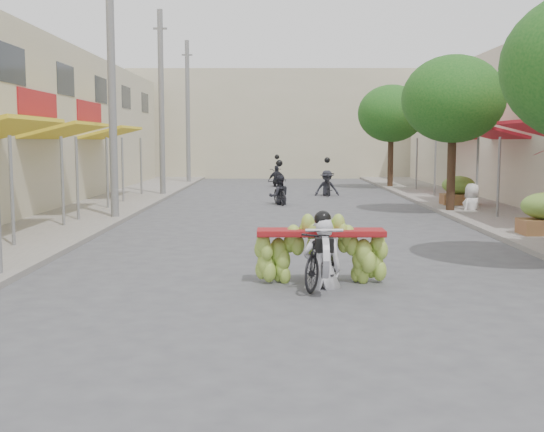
% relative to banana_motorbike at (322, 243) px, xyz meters
% --- Properties ---
extents(ground, '(120.00, 120.00, 0.00)m').
position_rel_banana_motorbike_xyz_m(ground, '(-0.29, -2.50, -0.73)').
color(ground, '#505055').
rests_on(ground, ground).
extents(sidewalk_left, '(4.00, 60.00, 0.12)m').
position_rel_banana_motorbike_xyz_m(sidewalk_left, '(-7.29, 12.50, -0.67)').
color(sidewalk_left, gray).
rests_on(sidewalk_left, ground).
extents(sidewalk_right, '(4.00, 60.00, 0.12)m').
position_rel_banana_motorbike_xyz_m(sidewalk_right, '(6.71, 12.50, -0.67)').
color(sidewalk_right, gray).
rests_on(sidewalk_right, ground).
extents(far_building, '(20.00, 6.00, 7.00)m').
position_rel_banana_motorbike_xyz_m(far_building, '(-0.29, 35.50, 2.77)').
color(far_building, beige).
rests_on(far_building, ground).
extents(utility_pole_mid, '(0.60, 0.24, 8.00)m').
position_rel_banana_motorbike_xyz_m(utility_pole_mid, '(-5.69, 9.50, 3.30)').
color(utility_pole_mid, slate).
rests_on(utility_pole_mid, ground).
extents(utility_pole_far, '(0.60, 0.24, 8.00)m').
position_rel_banana_motorbike_xyz_m(utility_pole_far, '(-5.69, 18.50, 3.30)').
color(utility_pole_far, slate).
rests_on(utility_pole_far, ground).
extents(utility_pole_back, '(0.60, 0.24, 8.00)m').
position_rel_banana_motorbike_xyz_m(utility_pole_back, '(-5.69, 27.50, 3.30)').
color(utility_pole_back, slate).
rests_on(utility_pole_back, ground).
extents(street_tree_mid, '(3.40, 3.40, 5.25)m').
position_rel_banana_motorbike_xyz_m(street_tree_mid, '(5.11, 11.50, 3.06)').
color(street_tree_mid, '#3A2719').
rests_on(street_tree_mid, ground).
extents(street_tree_far, '(3.40, 3.40, 5.25)m').
position_rel_banana_motorbike_xyz_m(street_tree_far, '(5.11, 23.50, 3.06)').
color(street_tree_far, '#3A2719').
rests_on(street_tree_far, ground).
extents(produce_crate_far, '(1.20, 0.88, 1.16)m').
position_rel_banana_motorbike_xyz_m(produce_crate_far, '(5.91, 13.50, -0.01)').
color(produce_crate_far, brown).
rests_on(produce_crate_far, ground).
extents(banana_motorbike, '(2.20, 1.86, 2.19)m').
position_rel_banana_motorbike_xyz_m(banana_motorbike, '(0.00, 0.00, 0.00)').
color(banana_motorbike, black).
rests_on(banana_motorbike, ground).
extents(pedestrian, '(1.01, 0.95, 1.77)m').
position_rel_banana_motorbike_xyz_m(pedestrian, '(5.86, 11.59, 0.28)').
color(pedestrian, white).
rests_on(pedestrian, ground).
extents(bg_motorbike_a, '(0.93, 1.66, 1.95)m').
position_rel_banana_motorbike_xyz_m(bg_motorbike_a, '(-0.61, 14.69, 0.03)').
color(bg_motorbike_a, black).
rests_on(bg_motorbike_a, ground).
extents(bg_motorbike_b, '(1.08, 1.88, 1.95)m').
position_rel_banana_motorbike_xyz_m(bg_motorbike_b, '(1.53, 18.84, 0.10)').
color(bg_motorbike_b, black).
rests_on(bg_motorbike_b, ground).
extents(bg_motorbike_c, '(1.05, 1.73, 1.95)m').
position_rel_banana_motorbike_xyz_m(bg_motorbike_c, '(-0.67, 24.88, 0.07)').
color(bg_motorbike_c, black).
rests_on(bg_motorbike_c, ground).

